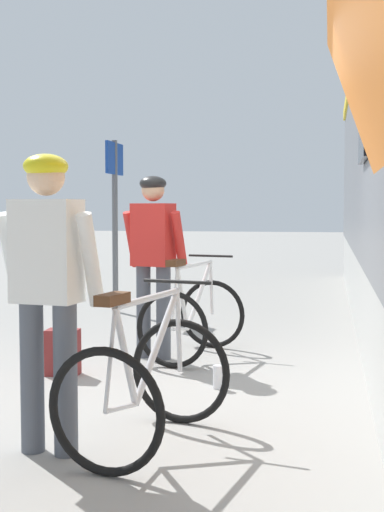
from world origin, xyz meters
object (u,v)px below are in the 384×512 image
cyclist_near_in_white (48,276)px  bicycle_far_white (193,317)px  cyclist_far_in_red (153,250)px  backpack_on_platform (63,352)px  platform_sign_post (115,197)px  bicycle_near_silver (146,382)px  water_bottle_near_the_bikes (218,377)px

cyclist_near_in_white → bicycle_far_white: bearing=83.4°
cyclist_far_in_red → backpack_on_platform: 1.34m
cyclist_far_in_red → platform_sign_post: (-1.28, 2.86, 0.57)m
cyclist_near_in_white → platform_sign_post: bearing=103.5°
cyclist_near_in_white → backpack_on_platform: size_ratio=4.40×
cyclist_far_in_red → bicycle_near_silver: (0.59, -2.48, -0.65)m
bicycle_far_white → water_bottle_near_the_bikes: bicycle_far_white is taller
bicycle_far_white → backpack_on_platform: bearing=-136.3°
bicycle_far_white → water_bottle_near_the_bikes: size_ratio=6.31×
bicycle_near_silver → bicycle_far_white: (-0.22, 2.58, 0.00)m
cyclist_near_in_white → backpack_on_platform: 2.15m
cyclist_near_in_white → bicycle_far_white: size_ratio=1.48×
cyclist_far_in_red → bicycle_near_silver: cyclist_far_in_red is taller
cyclist_near_in_white → water_bottle_near_the_bikes: (0.74, 1.66, -0.96)m
backpack_on_platform → water_bottle_near_the_bikes: backpack_on_platform is taller
bicycle_near_silver → water_bottle_near_the_bikes: bicycle_near_silver is taller
cyclist_far_in_red → bicycle_far_white: size_ratio=1.48×
cyclist_far_in_red → backpack_on_platform: bearing=-125.9°
bicycle_far_white → bicycle_near_silver: bearing=-85.2°
backpack_on_platform → platform_sign_post: bearing=96.5°
bicycle_far_white → platform_sign_post: size_ratio=0.50×
bicycle_near_silver → backpack_on_platform: bearing=125.8°
cyclist_far_in_red → backpack_on_platform: (-0.60, -0.83, -0.85)m
water_bottle_near_the_bikes → platform_sign_post: (-2.08, 3.89, 1.53)m
bicycle_near_silver → water_bottle_near_the_bikes: 1.50m
cyclist_near_in_white → water_bottle_near_the_bikes: bearing=65.9°
backpack_on_platform → platform_sign_post: 4.01m
platform_sign_post → cyclist_far_in_red: bearing=-65.8°
bicycle_near_silver → bicycle_far_white: bearing=94.8°
cyclist_near_in_white → platform_sign_post: 5.73m
bicycle_near_silver → water_bottle_near_the_bikes: bearing=81.9°
bicycle_far_white → platform_sign_post: 3.44m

